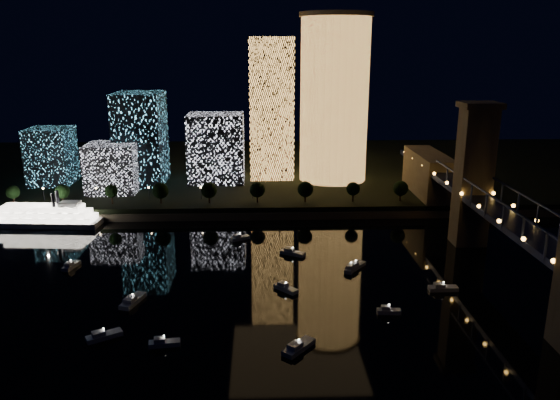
{
  "coord_description": "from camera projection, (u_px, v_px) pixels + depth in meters",
  "views": [
    {
      "loc": [
        -8.62,
        -130.9,
        68.19
      ],
      "look_at": [
        -1.8,
        55.0,
        15.33
      ],
      "focal_mm": 35.0,
      "sensor_mm": 36.0,
      "label": 1
    }
  ],
  "objects": [
    {
      "name": "motorboats",
      "position": [
        259.0,
        289.0,
        156.48
      ],
      "size": [
        119.15,
        82.26,
        2.78
      ],
      "color": "silver",
      "rests_on": "ground"
    },
    {
      "name": "seawall",
      "position": [
        282.0,
        214.0,
        223.19
      ],
      "size": [
        420.0,
        6.0,
        3.0
      ],
      "primitive_type": "cube",
      "color": "#6B5E4C",
      "rests_on": "ground"
    },
    {
      "name": "far_bank",
      "position": [
        276.0,
        170.0,
        297.89
      ],
      "size": [
        420.0,
        160.0,
        5.0
      ],
      "primitive_type": "cube",
      "color": "black",
      "rests_on": "ground"
    },
    {
      "name": "esplanade_trees",
      "position": [
        220.0,
        190.0,
        225.6
      ],
      "size": [
        166.0,
        6.79,
        8.89
      ],
      "color": "black",
      "rests_on": "far_bank"
    },
    {
      "name": "riverboat",
      "position": [
        38.0,
        216.0,
        213.42
      ],
      "size": [
        47.69,
        13.52,
        14.18
      ],
      "color": "silver",
      "rests_on": "ground"
    },
    {
      "name": "truss_bridge",
      "position": [
        536.0,
        246.0,
        146.2
      ],
      "size": [
        13.0,
        266.0,
        50.0
      ],
      "color": "#17204B",
      "rests_on": "ground"
    },
    {
      "name": "tower_rectangular",
      "position": [
        271.0,
        109.0,
        264.43
      ],
      "size": [
        21.07,
        21.07,
        67.06
      ],
      "primitive_type": "cube",
      "color": "#FFAF51",
      "rests_on": "far_bank"
    },
    {
      "name": "midrise_blocks",
      "position": [
        145.0,
        148.0,
        255.14
      ],
      "size": [
        99.68,
        40.03,
        42.44
      ],
      "color": "white",
      "rests_on": "far_bank"
    },
    {
      "name": "ground",
      "position": [
        294.0,
        312.0,
        144.77
      ],
      "size": [
        520.0,
        520.0,
        0.0
      ],
      "primitive_type": "plane",
      "color": "black",
      "rests_on": "ground"
    },
    {
      "name": "street_lamps",
      "position": [
        201.0,
        190.0,
        231.47
      ],
      "size": [
        132.7,
        0.7,
        5.65
      ],
      "color": "black",
      "rests_on": "far_bank"
    },
    {
      "name": "tower_cylindrical",
      "position": [
        334.0,
        99.0,
        257.47
      ],
      "size": [
        34.0,
        34.0,
        77.7
      ],
      "color": "#FFAF51",
      "rests_on": "far_bank"
    }
  ]
}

